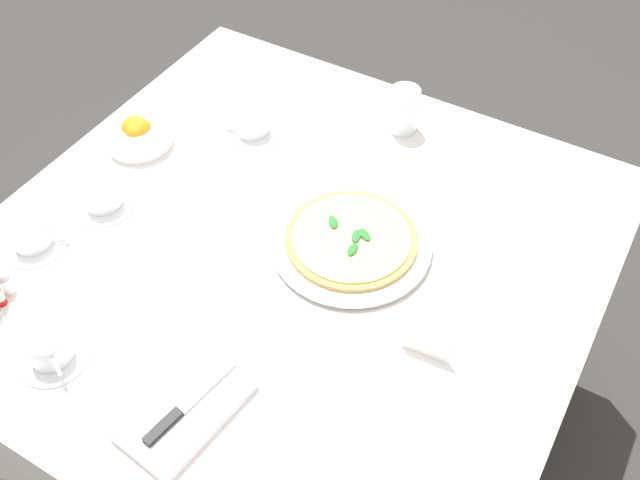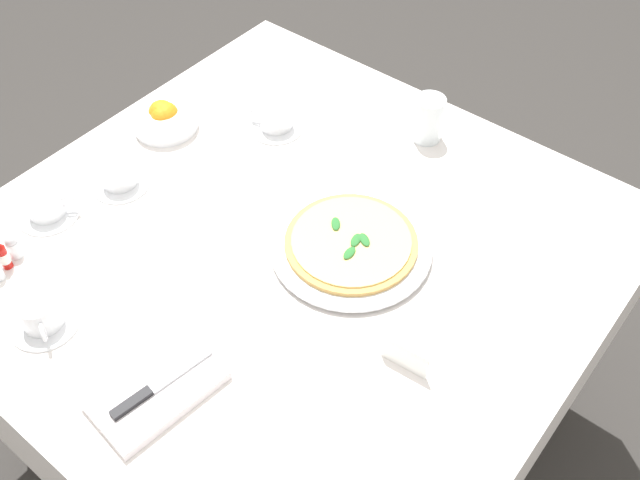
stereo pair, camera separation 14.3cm
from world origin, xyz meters
name	(u,v)px [view 2 (the right image)]	position (x,y,z in m)	size (l,w,h in m)	color
ground_plane	(298,418)	(0.00, 0.00, 0.00)	(8.00, 8.00, 0.00)	#33302D
dining_table	(291,281)	(0.00, 0.00, 0.61)	(1.19, 1.19, 0.73)	white
pizza_plate	(351,246)	(0.06, -0.11, 0.74)	(0.33, 0.33, 0.02)	white
pizza	(351,242)	(0.06, -0.11, 0.76)	(0.27, 0.27, 0.02)	tan
coffee_cup_near_right	(46,206)	(-0.26, 0.45, 0.76)	(0.13, 0.13, 0.06)	white
coffee_cup_back_corner	(41,314)	(-0.43, 0.22, 0.76)	(0.13, 0.13, 0.06)	white
coffee_cup_near_left	(275,118)	(0.26, 0.26, 0.76)	(0.13, 0.13, 0.06)	white
coffee_cup_center_back	(119,174)	(-0.10, 0.40, 0.76)	(0.13, 0.13, 0.07)	white
water_glass_right_edge	(428,121)	(0.45, -0.03, 0.78)	(0.07, 0.07, 0.11)	white
napkin_folded	(157,391)	(-0.40, -0.05, 0.74)	(0.23, 0.16, 0.02)	white
dinner_knife	(157,385)	(-0.40, -0.05, 0.76)	(0.20, 0.05, 0.01)	silver
citrus_bowl	(164,118)	(0.10, 0.47, 0.76)	(0.15, 0.15, 0.07)	white
hot_sauce_bottle	(3,255)	(-0.39, 0.39, 0.77)	(0.02, 0.02, 0.08)	#B7140F
salt_shaker	(13,247)	(-0.37, 0.40, 0.76)	(0.03, 0.03, 0.06)	white
menu_card	(405,357)	(-0.10, -0.34, 0.76)	(0.01, 0.09, 0.06)	white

